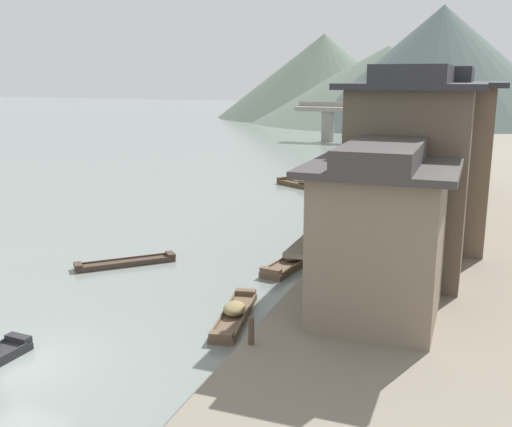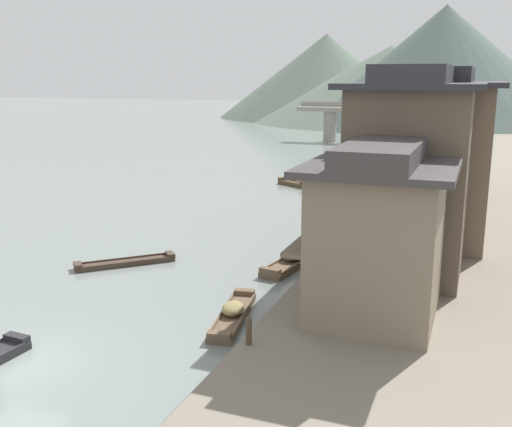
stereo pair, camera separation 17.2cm
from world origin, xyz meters
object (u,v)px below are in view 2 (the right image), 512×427
boat_moored_second (372,180)px  house_waterfront_narrow (432,161)px  boat_upstream_distant (125,262)px  house_waterfront_second (408,174)px  house_waterfront_far (438,149)px  boat_midriver_drifting (386,169)px  boat_midriver_upstream (293,260)px  boat_crossing_west (233,314)px  boat_moored_far (304,185)px  house_waterfront_tall (432,156)px  boat_moored_third (331,216)px  stone_bridge (379,117)px  house_waterfront_nearest (377,234)px  mooring_post_dock_near (249,331)px  boat_moored_nearest (403,160)px  mooring_post_dock_mid (323,252)px

boat_moored_second → house_waterfront_narrow: house_waterfront_narrow is taller
boat_upstream_distant → house_waterfront_second: (13.15, 1.46, 4.96)m
boat_moored_second → house_waterfront_far: (5.68, -4.99, 3.49)m
boat_midriver_drifting → boat_midriver_upstream: size_ratio=1.02×
boat_moored_second → house_waterfront_second: house_waterfront_second is taller
boat_midriver_drifting → house_waterfront_second: house_waterfront_second is taller
boat_midriver_drifting → house_waterfront_second: bearing=-80.0°
boat_crossing_west → boat_moored_far: bearing=100.8°
boat_midriver_upstream → house_waterfront_tall: (5.85, 5.16, 4.78)m
boat_moored_third → stone_bridge: (-4.75, 46.11, 3.40)m
house_waterfront_nearest → house_waterfront_far: 26.18m
boat_moored_third → house_waterfront_far: size_ratio=0.69×
boat_upstream_distant → house_waterfront_tall: house_waterfront_tall is taller
boat_upstream_distant → mooring_post_dock_near: size_ratio=4.49×
house_waterfront_far → boat_moored_second: bearing=138.7°
boat_moored_nearest → house_waterfront_tall: bearing=-80.6°
boat_moored_second → house_waterfront_second: bearing=-77.1°
stone_bridge → house_waterfront_tall: bearing=-77.6°
mooring_post_dock_mid → boat_midriver_drifting: bearing=93.9°
house_waterfront_second → boat_midriver_drifting: bearing=100.0°
house_waterfront_tall → house_waterfront_far: bearing=92.6°
boat_midriver_upstream → house_waterfront_second: 7.37m
house_waterfront_second → stone_bridge: house_waterfront_second is taller
boat_moored_nearest → house_waterfront_far: size_ratio=0.59×
boat_moored_third → mooring_post_dock_near: (2.44, -20.58, 1.04)m
boat_midriver_drifting → boat_crossing_west: boat_crossing_west is taller
house_waterfront_nearest → mooring_post_dock_mid: 6.92m
stone_bridge → boat_upstream_distant: bearing=-92.3°
boat_midriver_drifting → mooring_post_dock_mid: mooring_post_dock_mid is taller
boat_upstream_distant → mooring_post_dock_mid: 9.76m
boat_moored_far → house_waterfront_narrow: bearing=-35.8°
boat_moored_far → house_waterfront_tall: house_waterfront_tall is taller
boat_crossing_west → house_waterfront_far: bearing=78.7°
boat_moored_second → stone_bridge: stone_bridge is taller
boat_midriver_drifting → house_waterfront_tall: (6.31, -26.72, 4.91)m
house_waterfront_tall → mooring_post_dock_mid: (-4.04, -6.43, -3.85)m
boat_upstream_distant → house_waterfront_far: (12.94, 22.29, 3.64)m
boat_moored_far → boat_crossing_west: bearing=-79.2°
house_waterfront_tall → house_waterfront_narrow: bearing=94.2°
mooring_post_dock_near → house_waterfront_tall: bearing=75.5°
boat_midriver_upstream → boat_midriver_drifting: bearing=90.8°
boat_moored_nearest → boat_moored_third: (-0.77, -29.70, 0.06)m
stone_bridge → boat_crossing_west: bearing=-85.3°
house_waterfront_narrow → house_waterfront_tall: bearing=-85.8°
boat_moored_second → house_waterfront_tall: house_waterfront_tall is taller
house_waterfront_second → house_waterfront_narrow: size_ratio=1.42×
house_waterfront_narrow → mooring_post_dock_near: house_waterfront_narrow is taller
boat_moored_nearest → house_waterfront_tall: (5.71, -34.64, 4.94)m
boat_midriver_drifting → house_waterfront_narrow: size_ratio=0.86×
boat_crossing_west → mooring_post_dock_mid: mooring_post_dock_mid is taller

